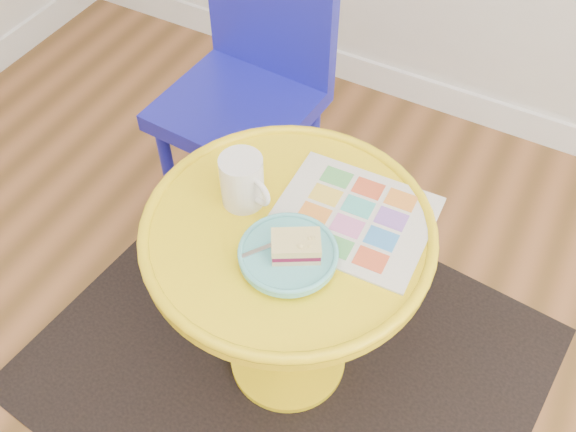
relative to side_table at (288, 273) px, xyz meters
The scene contains 9 objects.
room_walls 0.82m from the side_table, 160.88° to the left, with size 4.00×4.00×4.00m.
rug 0.43m from the side_table, ahead, with size 1.30×1.10×0.01m, color black.
side_table is the anchor object (origin of this frame).
chair 0.63m from the side_table, 128.13° to the left, with size 0.42×0.42×0.91m.
newspaper 0.22m from the side_table, 39.62° to the left, with size 0.33×0.28×0.01m, color silver.
mug 0.27m from the side_table, 169.23° to the left, with size 0.13×0.09×0.12m.
plate 0.21m from the side_table, 61.44° to the right, with size 0.20×0.20×0.02m.
cake_slice 0.24m from the side_table, 51.30° to the right, with size 0.12×0.11×0.04m.
fork 0.21m from the side_table, 84.32° to the right, with size 0.10×0.13×0.00m.
Camera 1 is at (0.11, 0.00, 1.66)m, focal length 40.00 mm.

